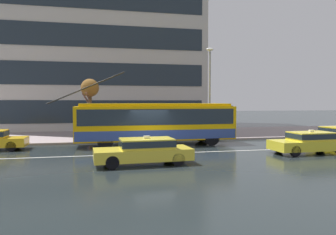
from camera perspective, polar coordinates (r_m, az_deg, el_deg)
ground_plane at (r=20.18m, az=-2.79°, el=-5.87°), size 160.00×160.00×0.00m
sidewalk_slab at (r=29.12m, az=-5.69°, el=-3.06°), size 80.00×10.00×0.14m
lane_centre_line at (r=19.01m, az=-2.20°, el=-6.40°), size 72.00×0.14×0.01m
trolleybus at (r=22.57m, az=-2.13°, el=-0.84°), size 12.74×2.66×5.08m
taxi_oncoming_near at (r=15.74m, az=-4.21°, el=-5.75°), size 4.78×2.05×1.39m
taxi_oncoming_far at (r=20.74m, az=23.80°, el=-3.91°), size 4.51×1.97×1.39m
bus_shelter at (r=25.74m, az=-6.04°, el=0.57°), size 4.17×1.74×2.53m
pedestrian_at_shelter at (r=26.08m, az=-13.67°, el=-0.23°), size 1.27×1.27×1.93m
pedestrian_approaching_curb at (r=24.70m, az=-6.12°, el=-0.28°), size 1.41×1.41×1.97m
pedestrian_walking_past at (r=24.52m, az=-10.42°, el=-0.23°), size 1.37×1.37×1.99m
pedestrian_waiting_by_pole at (r=25.04m, az=-3.11°, el=-0.27°), size 1.29×1.29×1.95m
street_lamp at (r=26.26m, az=7.41°, el=5.69°), size 0.60×0.32×7.23m
street_tree_bare at (r=25.83m, az=-13.67°, el=4.64°), size 1.61×2.18×4.69m
office_tower_corner_left at (r=42.59m, az=-12.55°, el=19.43°), size 23.58×15.90×30.52m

